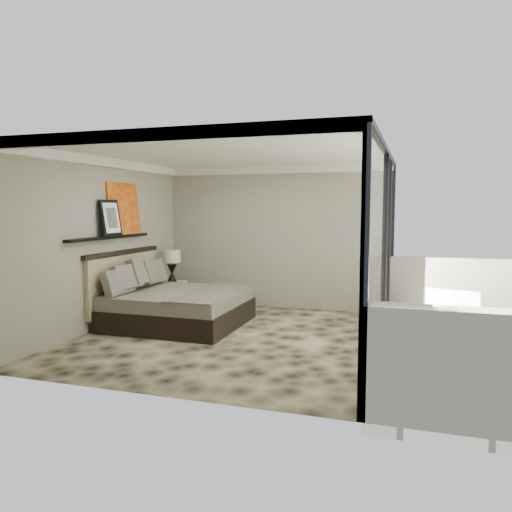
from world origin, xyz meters
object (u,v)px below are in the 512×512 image
(bed, at_px, (173,304))
(table_lamp, at_px, (172,262))
(nightstand, at_px, (171,295))
(lounger, at_px, (441,328))

(bed, height_order, table_lamp, bed)
(nightstand, relative_size, lounger, 0.27)
(table_lamp, height_order, lounger, table_lamp)
(bed, xyz_separation_m, lounger, (4.31, 0.23, -0.14))
(table_lamp, bearing_deg, bed, -61.84)
(bed, distance_m, lounger, 4.32)
(nightstand, xyz_separation_m, table_lamp, (0.06, -0.04, 0.67))
(table_lamp, bearing_deg, lounger, -11.61)
(bed, height_order, nightstand, bed)
(bed, relative_size, nightstand, 4.28)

